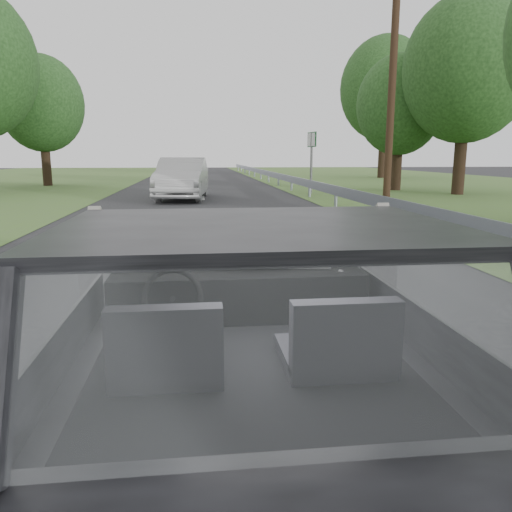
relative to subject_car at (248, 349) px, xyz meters
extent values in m
plane|color=#3A3A3C|center=(0.00, 0.00, -0.72)|extent=(140.00, 140.00, 0.00)
cube|color=#232327|center=(0.00, 0.00, 0.00)|extent=(1.80, 4.00, 1.45)
cube|color=black|center=(0.00, 0.62, 0.12)|extent=(1.58, 0.45, 0.30)
cube|color=black|center=(-0.40, -0.29, 0.16)|extent=(0.50, 0.72, 0.42)
cube|color=black|center=(0.40, -0.29, 0.16)|extent=(0.50, 0.72, 0.42)
torus|color=black|center=(-0.40, 0.33, 0.20)|extent=(0.36, 0.36, 0.04)
ellipsoid|color=gray|center=(0.13, 0.67, 0.36)|extent=(0.59, 0.23, 0.26)
cube|color=#9299A7|center=(4.30, 10.00, -0.15)|extent=(0.05, 90.00, 0.32)
imported|color=silver|center=(-0.81, 17.71, 0.09)|extent=(2.38, 5.13, 1.64)
cube|color=#1C5D2D|center=(4.93, 19.99, 0.64)|extent=(0.23, 1.10, 2.74)
cylinder|color=black|center=(7.34, 16.93, 3.73)|extent=(0.38, 0.38, 8.91)
camera|label=1|loc=(-0.25, -2.46, 1.00)|focal=35.00mm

